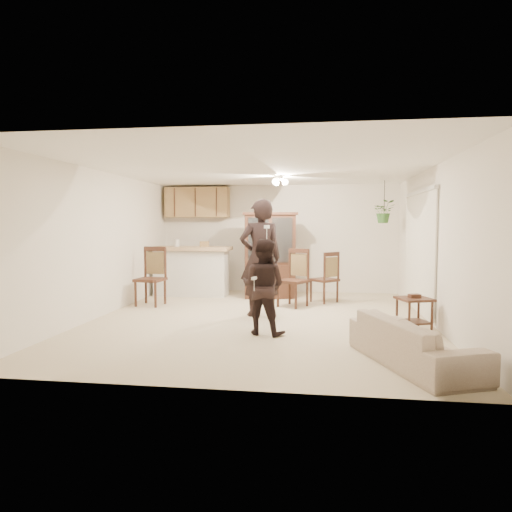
# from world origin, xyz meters

# --- Properties ---
(floor) EXTENTS (6.50, 6.50, 0.00)m
(floor) POSITION_xyz_m (0.00, 0.00, 0.00)
(floor) COLOR beige
(floor) RESTS_ON ground
(ceiling) EXTENTS (5.50, 6.50, 0.02)m
(ceiling) POSITION_xyz_m (0.00, 0.00, 2.50)
(ceiling) COLOR white
(ceiling) RESTS_ON wall_back
(wall_back) EXTENTS (5.50, 0.02, 2.50)m
(wall_back) POSITION_xyz_m (0.00, 3.25, 1.25)
(wall_back) COLOR white
(wall_back) RESTS_ON ground
(wall_front) EXTENTS (5.50, 0.02, 2.50)m
(wall_front) POSITION_xyz_m (0.00, -3.25, 1.25)
(wall_front) COLOR white
(wall_front) RESTS_ON ground
(wall_left) EXTENTS (0.02, 6.50, 2.50)m
(wall_left) POSITION_xyz_m (-2.75, 0.00, 1.25)
(wall_left) COLOR white
(wall_left) RESTS_ON ground
(wall_right) EXTENTS (0.02, 6.50, 2.50)m
(wall_right) POSITION_xyz_m (2.75, 0.00, 1.25)
(wall_right) COLOR white
(wall_right) RESTS_ON ground
(breakfast_bar) EXTENTS (1.60, 0.55, 1.00)m
(breakfast_bar) POSITION_xyz_m (-1.85, 2.35, 0.50)
(breakfast_bar) COLOR silver
(breakfast_bar) RESTS_ON floor
(bar_top) EXTENTS (1.75, 0.70, 0.08)m
(bar_top) POSITION_xyz_m (-1.85, 2.35, 1.05)
(bar_top) COLOR tan
(bar_top) RESTS_ON breakfast_bar
(upper_cabinets) EXTENTS (1.50, 0.34, 0.70)m
(upper_cabinets) POSITION_xyz_m (-1.90, 3.07, 2.10)
(upper_cabinets) COLOR #9C7344
(upper_cabinets) RESTS_ON wall_back
(vertical_blinds) EXTENTS (0.06, 2.30, 2.10)m
(vertical_blinds) POSITION_xyz_m (2.71, 0.90, 1.10)
(vertical_blinds) COLOR white
(vertical_blinds) RESTS_ON wall_right
(ceiling_fixture) EXTENTS (0.36, 0.36, 0.20)m
(ceiling_fixture) POSITION_xyz_m (0.20, 1.20, 2.40)
(ceiling_fixture) COLOR #FFEDBF
(ceiling_fixture) RESTS_ON ceiling
(hanging_plant) EXTENTS (0.43, 0.37, 0.48)m
(hanging_plant) POSITION_xyz_m (2.30, 2.40, 1.85)
(hanging_plant) COLOR #2A6327
(hanging_plant) RESTS_ON ceiling
(plant_cord) EXTENTS (0.01, 0.01, 0.65)m
(plant_cord) POSITION_xyz_m (2.30, 2.40, 2.17)
(plant_cord) COLOR black
(plant_cord) RESTS_ON ceiling
(sofa) EXTENTS (1.37, 2.01, 0.73)m
(sofa) POSITION_xyz_m (2.04, -2.19, 0.37)
(sofa) COLOR beige
(sofa) RESTS_ON floor
(adult) EXTENTS (0.76, 0.63, 1.80)m
(adult) POSITION_xyz_m (-0.03, 0.34, 0.90)
(adult) COLOR black
(adult) RESTS_ON floor
(child) EXTENTS (0.77, 0.67, 1.35)m
(child) POSITION_xyz_m (0.18, -0.98, 0.68)
(child) COLOR black
(child) RESTS_ON floor
(china_hutch) EXTENTS (1.23, 0.64, 1.84)m
(china_hutch) POSITION_xyz_m (-0.09, 2.28, 0.91)
(china_hutch) COLOR #331E12
(china_hutch) RESTS_ON floor
(side_table) EXTENTS (0.58, 0.58, 0.55)m
(side_table) POSITION_xyz_m (2.38, -0.46, 0.26)
(side_table) COLOR #331E12
(side_table) RESTS_ON floor
(chair_bar) EXTENTS (0.56, 0.56, 1.14)m
(chair_bar) POSITION_xyz_m (-2.30, 1.03, 0.32)
(chair_bar) COLOR #331E12
(chair_bar) RESTS_ON floor
(chair_hutch_left) EXTENTS (0.67, 0.67, 1.11)m
(chair_hutch_left) POSITION_xyz_m (0.47, 1.29, 0.31)
(chair_hutch_left) COLOR #331E12
(chair_hutch_left) RESTS_ON floor
(chair_hutch_right) EXTENTS (0.65, 0.65, 1.03)m
(chair_hutch_right) POSITION_xyz_m (1.07, 1.88, 0.29)
(chair_hutch_right) COLOR #331E12
(chair_hutch_right) RESTS_ON floor
(controller_adult) EXTENTS (0.11, 0.18, 0.05)m
(controller_adult) POSITION_xyz_m (0.12, -0.10, 1.55)
(controller_adult) COLOR white
(controller_adult) RESTS_ON adult
(controller_child) EXTENTS (0.07, 0.13, 0.04)m
(controller_child) POSITION_xyz_m (0.09, -1.29, 0.85)
(controller_child) COLOR white
(controller_child) RESTS_ON child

